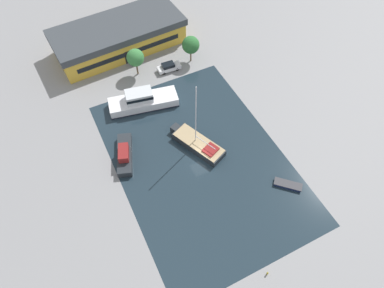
# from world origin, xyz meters

# --- Properties ---
(ground_plane) EXTENTS (440.00, 440.00, 0.00)m
(ground_plane) POSITION_xyz_m (0.00, 0.00, 0.00)
(ground_plane) COLOR gray
(water_canal) EXTENTS (25.94, 38.10, 0.01)m
(water_canal) POSITION_xyz_m (0.00, 0.00, 0.00)
(water_canal) COLOR #1E2D38
(water_canal) RESTS_ON ground
(warehouse_building) EXTENTS (27.07, 12.97, 5.47)m
(warehouse_building) POSITION_xyz_m (-1.91, 32.87, 2.77)
(warehouse_building) COLOR gold
(warehouse_building) RESTS_ON ground
(quay_tree_near_building) EXTENTS (3.34, 3.34, 5.75)m
(quay_tree_near_building) POSITION_xyz_m (-1.65, 23.56, 4.06)
(quay_tree_near_building) COLOR brown
(quay_tree_near_building) RESTS_ON ground
(quay_tree_by_water) EXTENTS (3.45, 3.45, 5.65)m
(quay_tree_by_water) POSITION_xyz_m (9.44, 22.42, 3.91)
(quay_tree_by_water) COLOR brown
(quay_tree_by_water) RESTS_ON ground
(parked_car) EXTENTS (4.71, 1.97, 1.67)m
(parked_car) POSITION_xyz_m (4.29, 21.81, 0.83)
(parked_car) COLOR silver
(parked_car) RESTS_ON ground
(sailboat_moored) EXTENTS (6.60, 10.40, 13.56)m
(sailboat_moored) POSITION_xyz_m (0.98, 2.68, 0.74)
(sailboat_moored) COLOR #23282D
(sailboat_moored) RESTS_ON water_canal
(motor_cruiser) EXTENTS (13.00, 6.26, 3.55)m
(motor_cruiser) POSITION_xyz_m (-3.83, 15.30, 1.29)
(motor_cruiser) COLOR white
(motor_cruiser) RESTS_ON water_canal
(small_dinghy) EXTENTS (4.07, 3.96, 0.52)m
(small_dinghy) POSITION_xyz_m (10.08, -10.21, 0.27)
(small_dinghy) COLOR #19234C
(small_dinghy) RESTS_ON water_canal
(cabin_boat) EXTENTS (4.79, 8.16, 2.48)m
(cabin_boat) POSITION_xyz_m (-10.68, 5.96, 0.90)
(cabin_boat) COLOR #23282D
(cabin_boat) RESTS_ON water_canal
(mooring_bollard) EXTENTS (0.22, 0.22, 0.68)m
(mooring_bollard) POSITION_xyz_m (-0.21, -19.94, 0.36)
(mooring_bollard) COLOR olive
(mooring_bollard) RESTS_ON ground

